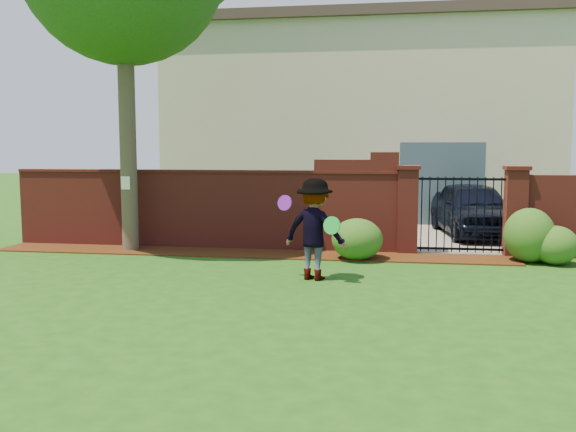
% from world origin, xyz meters
% --- Properties ---
extents(ground, '(80.00, 80.00, 0.01)m').
position_xyz_m(ground, '(0.00, 0.00, -0.01)').
color(ground, '#1D4C13').
rests_on(ground, ground).
extents(mulch_bed, '(11.10, 1.08, 0.03)m').
position_xyz_m(mulch_bed, '(-0.95, 3.34, 0.01)').
color(mulch_bed, '#361A09').
rests_on(mulch_bed, ground).
extents(brick_wall, '(8.70, 0.31, 2.16)m').
position_xyz_m(brick_wall, '(-2.01, 4.00, 0.93)').
color(brick_wall, maroon).
rests_on(brick_wall, ground).
extents(pillar_left, '(0.50, 0.50, 1.88)m').
position_xyz_m(pillar_left, '(2.40, 4.00, 0.96)').
color(pillar_left, maroon).
rests_on(pillar_left, ground).
extents(pillar_right, '(0.50, 0.50, 1.88)m').
position_xyz_m(pillar_right, '(4.60, 4.00, 0.96)').
color(pillar_right, maroon).
rests_on(pillar_right, ground).
extents(iron_gate, '(1.78, 0.03, 1.60)m').
position_xyz_m(iron_gate, '(3.50, 4.00, 0.85)').
color(iron_gate, black).
rests_on(iron_gate, ground).
extents(driveway, '(3.20, 8.00, 0.01)m').
position_xyz_m(driveway, '(3.50, 8.00, 0.01)').
color(driveway, gray).
rests_on(driveway, ground).
extents(house, '(12.40, 6.40, 6.30)m').
position_xyz_m(house, '(1.00, 12.00, 3.16)').
color(house, beige).
rests_on(house, ground).
extents(car, '(2.11, 4.23, 1.39)m').
position_xyz_m(car, '(4.18, 6.79, 0.69)').
color(car, black).
rests_on(car, ground).
extents(paper_notice, '(0.20, 0.01, 0.28)m').
position_xyz_m(paper_notice, '(-3.60, 3.21, 1.50)').
color(paper_notice, white).
rests_on(paper_notice, tree).
extents(shrub_left, '(1.03, 1.03, 0.84)m').
position_xyz_m(shrub_left, '(1.38, 3.01, 0.42)').
color(shrub_left, '#1D5319').
rests_on(shrub_left, ground).
extents(shrub_middle, '(0.98, 0.98, 1.08)m').
position_xyz_m(shrub_middle, '(4.74, 3.28, 0.54)').
color(shrub_middle, '#1D5319').
rests_on(shrub_middle, ground).
extents(shrub_right, '(0.85, 0.85, 0.76)m').
position_xyz_m(shrub_right, '(5.20, 3.11, 0.38)').
color(shrub_right, '#1D5319').
rests_on(shrub_right, ground).
extents(man, '(1.27, 0.97, 1.74)m').
position_xyz_m(man, '(0.74, 1.01, 0.87)').
color(man, gray).
rests_on(man, ground).
extents(frisbee_purple, '(0.28, 0.17, 0.27)m').
position_xyz_m(frisbee_purple, '(0.24, 1.00, 1.32)').
color(frisbee_purple, purple).
rests_on(frisbee_purple, man).
extents(frisbee_green, '(0.31, 0.18, 0.30)m').
position_xyz_m(frisbee_green, '(1.07, 0.74, 0.98)').
color(frisbee_green, green).
rests_on(frisbee_green, man).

